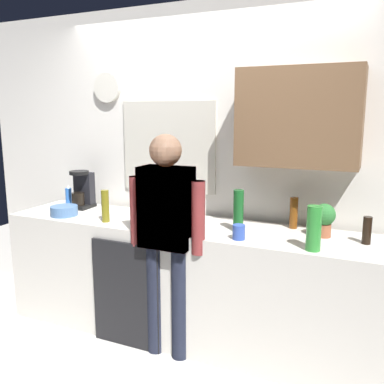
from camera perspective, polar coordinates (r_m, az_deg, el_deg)
The scene contains 17 objects.
ground_plane at distance 3.28m, azimuth -3.32°, elevation -21.20°, with size 8.00×8.00×0.00m, color silver.
kitchen_counter at distance 3.31m, azimuth -0.96°, elevation -12.04°, with size 2.95×0.64×0.90m, color beige.
dishwasher_panel at distance 3.21m, azimuth -9.09°, elevation -13.79°, with size 0.56×0.02×0.81m, color black.
back_wall_assembly at distance 3.40m, azimuth 3.31°, elevation 4.39°, with size 4.55×0.42×2.60m.
coffee_maker at distance 3.83m, azimuth -14.85°, elevation 0.14°, with size 0.20×0.20×0.33m.
bottle_olive_oil at distance 3.28m, azimuth -11.81°, elevation -1.90°, with size 0.06×0.06×0.25m, color olive.
bottle_clear_soda at distance 2.65m, azimuth 16.37°, elevation -4.81°, with size 0.09×0.09×0.28m, color #2D8C33.
bottle_green_wine at distance 2.96m, azimuth 6.38°, elevation -2.57°, with size 0.07×0.07×0.30m, color #195923.
bottle_amber_beer at distance 3.12m, azimuth 13.77°, elevation -2.80°, with size 0.06×0.06×0.23m, color brown.
bottle_dark_sauce at distance 2.91m, azimuth 22.88°, elevation -4.87°, with size 0.06×0.06×0.18m, color black.
cup_white_mug at distance 3.37m, azimuth -3.82°, elevation -2.69°, with size 0.08×0.08×0.10m, color white.
cup_blue_mug at distance 2.80m, azimuth 6.43°, elevation -5.49°, with size 0.08×0.08×0.10m, color #3351B2.
mixing_bowl at distance 3.58m, azimuth -17.14°, elevation -2.47°, with size 0.22×0.22×0.08m, color #4C72A5.
potted_plant at distance 2.96m, azimuth 17.68°, elevation -3.41°, with size 0.15×0.15×0.23m.
dish_soap at distance 4.00m, azimuth -16.57°, elevation -0.51°, with size 0.06×0.06×0.18m.
person_at_sink at distance 2.89m, azimuth -3.52°, elevation -5.04°, with size 0.57×0.22×1.60m.
person_guest at distance 2.89m, azimuth -3.52°, elevation -5.04°, with size 0.57×0.22×1.60m.
Camera 1 is at (1.30, -2.46, 1.74)m, focal length 38.88 mm.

